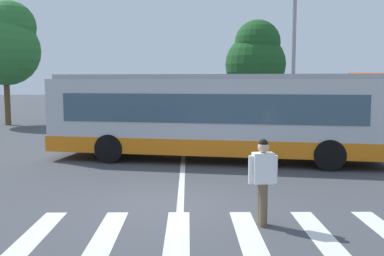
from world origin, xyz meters
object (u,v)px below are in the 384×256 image
parked_car_teal (190,121)px  background_tree_right (256,58)px  pedestrian_crossing_street (263,177)px  background_tree_left (6,44)px  parked_car_silver (139,121)px  parked_car_charcoal (240,120)px  city_transit_bus (213,116)px  twin_arm_street_lamp (295,8)px

parked_car_teal → background_tree_right: bearing=61.1°
pedestrian_crossing_street → parked_car_teal: pedestrian_crossing_street is taller
background_tree_left → background_tree_right: (16.35, 2.99, -0.74)m
parked_car_silver → parked_car_teal: same height
parked_car_teal → parked_car_charcoal: same height
city_transit_bus → twin_arm_street_lamp: size_ratio=1.15×
parked_car_silver → parked_car_charcoal: bearing=4.4°
parked_car_silver → background_tree_right: size_ratio=0.65×
parked_car_charcoal → background_tree_left: background_tree_left is taller
parked_car_charcoal → background_tree_right: background_tree_right is taller
pedestrian_crossing_street → parked_car_silver: size_ratio=0.37×
parked_car_teal → city_transit_bus: bearing=-83.8°
background_tree_left → twin_arm_street_lamp: bearing=-23.9°
parked_car_silver → city_transit_bus: bearing=-64.6°
background_tree_right → parked_car_charcoal: bearing=-104.0°
parked_car_teal → background_tree_left: background_tree_left is taller
pedestrian_crossing_street → parked_car_charcoal: pedestrian_crossing_street is taller
city_transit_bus → twin_arm_street_lamp: (4.13, 5.57, 4.65)m
background_tree_right → parked_car_teal: bearing=-118.9°
city_transit_bus → pedestrian_crossing_street: 7.25m
parked_car_silver → parked_car_teal: bearing=0.9°
background_tree_left → pedestrian_crossing_street: bearing=-57.1°
twin_arm_street_lamp → background_tree_right: twin_arm_street_lamp is taller
twin_arm_street_lamp → background_tree_right: bearing=91.2°
pedestrian_crossing_street → parked_car_teal: size_ratio=0.38×
city_transit_bus → background_tree_left: bearing=133.9°
city_transit_bus → background_tree_left: background_tree_left is taller
parked_car_silver → parked_car_teal: 2.69m
twin_arm_street_lamp → background_tree_right: (-0.21, 10.31, -1.80)m
parked_car_charcoal → twin_arm_street_lamp: size_ratio=0.43×
city_transit_bus → background_tree_right: bearing=76.1°
parked_car_silver → parked_car_teal: (2.68, 0.04, 0.00)m
city_transit_bus → parked_car_teal: city_transit_bus is taller
background_tree_left → parked_car_silver: bearing=-31.9°
city_transit_bus → parked_car_silver: city_transit_bus is taller
parked_car_charcoal → twin_arm_street_lamp: bearing=-43.8°
city_transit_bus → pedestrian_crossing_street: (0.57, -7.20, -0.62)m
twin_arm_street_lamp → background_tree_left: twin_arm_street_lamp is taller
parked_car_charcoal → background_tree_left: bearing=160.2°
parked_car_charcoal → background_tree_right: (2.04, 8.15, 3.67)m
parked_car_silver → background_tree_left: 11.43m
parked_car_charcoal → background_tree_left: (-14.31, 5.16, 4.41)m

